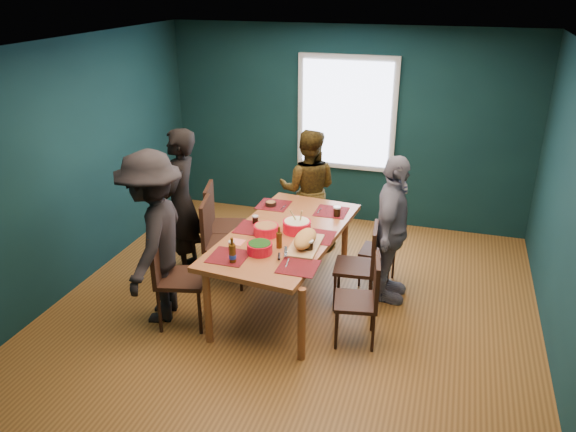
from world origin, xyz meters
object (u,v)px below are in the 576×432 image
object	(u,v)px
chair_left_far	(219,219)
chair_right_mid	(364,260)
chair_right_near	(365,294)
cutting_board	(305,240)
chair_left_near	(172,269)
person_right	(392,230)
bowl_dumpling	(297,226)
dining_table	(284,239)
person_near_left	(154,238)
chair_left_mid	(216,236)
bowl_herbs	(260,248)
person_back	(308,190)
bowl_salad	(266,230)
person_far_left	(181,203)
chair_right_far	(385,246)

from	to	relation	value
chair_left_far	chair_right_mid	bearing A→B (deg)	-28.24
chair_right_near	cutting_board	bearing A→B (deg)	148.72
chair_left_near	person_right	distance (m)	2.30
chair_right_mid	bowl_dumpling	size ratio (longest dim) A/B	3.12
chair_right_mid	chair_right_near	distance (m)	0.64
dining_table	chair_left_near	size ratio (longest dim) A/B	2.11
person_near_left	chair_left_mid	bearing A→B (deg)	148.09
bowl_herbs	cutting_board	xyz separation A→B (m)	(0.38, 0.26, 0.01)
bowl_herbs	chair_right_near	bearing A→B (deg)	0.18
chair_right_mid	person_back	bearing A→B (deg)	121.72
bowl_salad	bowl_herbs	distance (m)	0.42
chair_left_mid	person_far_left	world-z (taller)	person_far_left
chair_right_far	cutting_board	bearing A→B (deg)	-123.23
bowl_herbs	person_right	bearing A→B (deg)	37.22
person_back	person_right	distance (m)	1.54
person_right	cutting_board	bearing A→B (deg)	129.33
bowl_dumpling	chair_right_far	bearing A→B (deg)	33.84
bowl_salad	person_near_left	bearing A→B (deg)	-149.27
bowl_salad	bowl_herbs	size ratio (longest dim) A/B	1.05
chair_right_far	cutting_board	size ratio (longest dim) A/B	1.20
person_near_left	bowl_dumpling	world-z (taller)	person_near_left
person_back	person_right	size ratio (longest dim) A/B	0.96
chair_left_mid	person_right	size ratio (longest dim) A/B	0.62
chair_left_near	person_right	bearing A→B (deg)	15.68
chair_left_mid	person_near_left	size ratio (longest dim) A/B	0.57
person_back	person_right	world-z (taller)	person_right
person_right	bowl_dumpling	distance (m)	1.00
person_far_left	bowl_herbs	size ratio (longest dim) A/B	7.02
person_right	bowl_herbs	bearing A→B (deg)	128.01
bowl_salad	chair_left_near	bearing A→B (deg)	-140.30
chair_left_mid	chair_right_mid	distance (m)	1.67
chair_right_far	cutting_board	distance (m)	1.20
person_back	bowl_dumpling	size ratio (longest dim) A/B	5.21
chair_right_near	cutting_board	world-z (taller)	cutting_board
chair_left_near	bowl_dumpling	xyz separation A→B (m)	(1.05, 0.81, 0.26)
chair_left_mid	person_near_left	xyz separation A→B (m)	(-0.30, -0.81, 0.30)
person_near_left	bowl_salad	world-z (taller)	person_near_left
chair_left_mid	bowl_herbs	xyz separation A→B (m)	(0.75, -0.64, 0.27)
bowl_dumpling	bowl_herbs	world-z (taller)	bowl_dumpling
person_back	bowl_salad	distance (m)	1.46
chair_left_far	person_right	world-z (taller)	person_right
chair_left_mid	person_right	world-z (taller)	person_right
chair_left_near	chair_right_near	bearing A→B (deg)	-6.29
chair_right_far	chair_left_mid	bearing A→B (deg)	-159.82
chair_right_mid	cutting_board	world-z (taller)	cutting_board
chair_right_far	bowl_herbs	size ratio (longest dim) A/B	3.32
chair_left_near	person_back	world-z (taller)	person_back
person_far_left	chair_right_mid	bearing A→B (deg)	77.71
chair_left_mid	bowl_salad	bearing A→B (deg)	-33.12
chair_right_near	bowl_dumpling	xyz separation A→B (m)	(-0.84, 0.57, 0.35)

